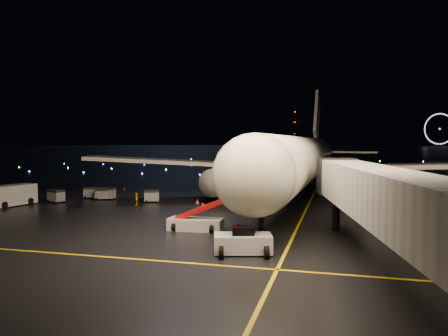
# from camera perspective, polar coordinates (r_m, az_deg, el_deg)

# --- Properties ---
(ground) EXTENTS (2000.00, 2000.00, 0.00)m
(ground) POSITION_cam_1_polar(r_m,az_deg,el_deg) (337.45, 12.09, 2.03)
(ground) COLOR black
(ground) RESTS_ON ground
(lane_centre) EXTENTS (0.25, 80.00, 0.02)m
(lane_centre) POSITION_cam_1_polar(r_m,az_deg,el_deg) (52.74, 10.66, -5.38)
(lane_centre) COLOR #DBBC08
(lane_centre) RESTS_ON ground
(lane_cross) EXTENTS (60.00, 0.25, 0.02)m
(lane_cross) POSITION_cam_1_polar(r_m,az_deg,el_deg) (34.93, -22.38, -10.15)
(lane_cross) COLOR #DBBC08
(lane_cross) RESTS_ON ground
(airliner) EXTENTS (66.04, 62.94, 18.15)m
(airliner) POSITION_cam_1_polar(r_m,az_deg,el_deg) (62.81, 10.10, 4.33)
(airliner) COLOR silver
(airliner) RESTS_ON ground
(pushback_tug) EXTENTS (4.56, 3.18, 1.97)m
(pushback_tug) POSITION_cam_1_polar(r_m,az_deg,el_deg) (31.97, 2.48, -9.35)
(pushback_tug) COLOR silver
(pushback_tug) RESTS_ON ground
(belt_loader) EXTENTS (7.32, 2.22, 3.52)m
(belt_loader) POSITION_cam_1_polar(r_m,az_deg,el_deg) (39.89, -3.72, -5.65)
(belt_loader) COLOR silver
(belt_loader) RESTS_ON ground
(service_truck) EXTENTS (3.55, 7.51, 2.66)m
(service_truck) POSITION_cam_1_polar(r_m,az_deg,el_deg) (61.05, -25.87, -3.22)
(service_truck) COLOR silver
(service_truck) RESTS_ON ground
(crew_c) EXTENTS (0.68, 1.02, 1.61)m
(crew_c) POSITION_cam_1_polar(r_m,az_deg,el_deg) (56.43, -11.35, -4.00)
(crew_c) COLOR #FE9B07
(crew_c) RESTS_ON ground
(safety_cone_0) EXTENTS (0.49, 0.49, 0.52)m
(safety_cone_0) POSITION_cam_1_polar(r_m,az_deg,el_deg) (54.56, -2.78, -4.76)
(safety_cone_0) COLOR #FC470D
(safety_cone_0) RESTS_ON ground
(safety_cone_1) EXTENTS (0.60, 0.60, 0.52)m
(safety_cone_1) POSITION_cam_1_polar(r_m,az_deg,el_deg) (59.42, 2.76, -4.09)
(safety_cone_1) COLOR #FC470D
(safety_cone_1) RESTS_ON ground
(safety_cone_2) EXTENTS (0.50, 0.50, 0.55)m
(safety_cone_2) POSITION_cam_1_polar(r_m,az_deg,el_deg) (57.19, -3.50, -4.37)
(safety_cone_2) COLOR #FC470D
(safety_cone_2) RESTS_ON ground
(safety_cone_3) EXTENTS (0.54, 0.54, 0.54)m
(safety_cone_3) POSITION_cam_1_polar(r_m,az_deg,el_deg) (74.55, -12.88, -2.62)
(safety_cone_3) COLOR #FC470D
(safety_cone_3) RESTS_ON ground
(ferris_wheel) EXTENTS (49.33, 16.80, 52.00)m
(ferris_wheel) POSITION_cam_1_polar(r_m,az_deg,el_deg) (772.78, 26.35, 4.45)
(ferris_wheel) COLOR black
(ferris_wheel) RESTS_ON ground
(radio_mast) EXTENTS (1.80, 1.80, 64.00)m
(radio_mast) POSITION_cam_1_polar(r_m,az_deg,el_deg) (781.03, 9.22, 5.19)
(radio_mast) COLOR black
(radio_mast) RESTS_ON ground
(taxiway_lights) EXTENTS (164.00, 92.00, 0.36)m
(taxiway_lights) POSITION_cam_1_polar(r_m,az_deg,el_deg) (144.06, 8.49, 0.30)
(taxiway_lights) COLOR black
(taxiway_lights) RESTS_ON ground
(baggage_cart_0) EXTENTS (2.27, 1.94, 1.63)m
(baggage_cart_0) POSITION_cam_1_polar(r_m,az_deg,el_deg) (59.00, -9.42, -3.64)
(baggage_cart_0) COLOR gray
(baggage_cart_0) RESTS_ON ground
(baggage_cart_1) EXTENTS (1.95, 1.37, 1.65)m
(baggage_cart_1) POSITION_cam_1_polar(r_m,az_deg,el_deg) (63.06, -14.98, -3.24)
(baggage_cart_1) COLOR gray
(baggage_cart_1) RESTS_ON ground
(baggage_cart_2) EXTENTS (2.30, 1.91, 1.68)m
(baggage_cart_2) POSITION_cam_1_polar(r_m,az_deg,el_deg) (62.08, -21.10, -3.45)
(baggage_cart_2) COLOR gray
(baggage_cart_2) RESTS_ON ground
(baggage_cart_3) EXTENTS (2.02, 1.65, 1.50)m
(baggage_cart_3) POSITION_cam_1_polar(r_m,az_deg,el_deg) (63.01, -15.63, -3.33)
(baggage_cart_3) COLOR gray
(baggage_cart_3) RESTS_ON ground
(baggage_cart_4) EXTENTS (2.13, 1.68, 1.61)m
(baggage_cart_4) POSITION_cam_1_polar(r_m,az_deg,el_deg) (64.86, -16.94, -3.11)
(baggage_cart_4) COLOR gray
(baggage_cart_4) RESTS_ON ground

